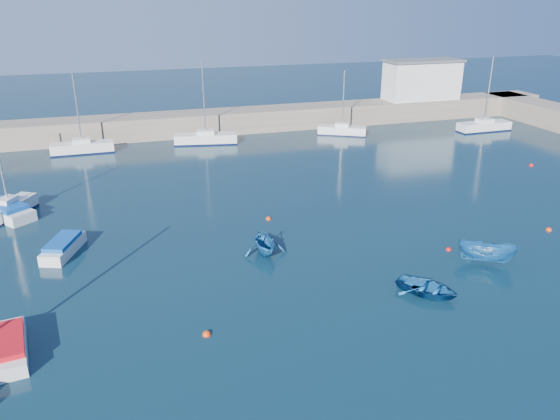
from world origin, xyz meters
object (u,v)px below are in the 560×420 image
object	(u,v)px
sailboat_3	(9,209)
motorboat_2	(4,210)
sailboat_8	(484,126)
motorboat_0	(9,347)
sailboat_5	(82,147)
harbor_office	(422,81)
dinghy_left	(264,242)
dinghy_right	(487,253)
sailboat_7	(342,130)
sailboat_6	(206,138)
motorboat_1	(63,247)
dinghy_center	(427,288)

from	to	relation	value
sailboat_3	motorboat_2	size ratio (longest dim) A/B	1.25
sailboat_8	motorboat_0	bearing A→B (deg)	121.60
sailboat_5	motorboat_2	distance (m)	18.21
sailboat_8	motorboat_2	distance (m)	54.87
harbor_office	sailboat_8	distance (m)	11.01
motorboat_2	dinghy_left	bearing A→B (deg)	-73.84
dinghy_right	sailboat_5	bearing A→B (deg)	73.74
sailboat_7	dinghy_right	world-z (taller)	sailboat_7
dinghy_left	motorboat_2	bearing A→B (deg)	145.34
harbor_office	dinghy_left	bearing A→B (deg)	-132.81
sailboat_5	sailboat_8	xyz separation A→B (m)	(47.89, -4.23, -0.02)
dinghy_left	dinghy_right	bearing A→B (deg)	-22.29
sailboat_8	dinghy_left	bearing A→B (deg)	124.23
sailboat_6	sailboat_8	bearing A→B (deg)	-86.23
harbor_office	sailboat_5	world-z (taller)	sailboat_5
sailboat_6	dinghy_right	size ratio (longest dim) A/B	2.57
dinghy_right	harbor_office	bearing A→B (deg)	12.83
motorboat_1	motorboat_2	bearing A→B (deg)	140.76
sailboat_3	motorboat_1	bearing A→B (deg)	-31.91
sailboat_5	motorboat_1	size ratio (longest dim) A/B	1.96
harbor_office	dinghy_right	bearing A→B (deg)	-115.27
dinghy_center	sailboat_5	bearing A→B (deg)	80.09
sailboat_6	sailboat_7	distance (m)	16.61
motorboat_2	dinghy_right	world-z (taller)	dinghy_right
sailboat_3	sailboat_6	size ratio (longest dim) A/B	0.75
sailboat_8	dinghy_left	distance (m)	43.95
harbor_office	motorboat_0	xyz separation A→B (m)	(-46.69, -41.62, -4.64)
sailboat_6	motorboat_0	world-z (taller)	sailboat_6
dinghy_center	dinghy_right	world-z (taller)	dinghy_right
sailboat_8	motorboat_0	distance (m)	59.88
dinghy_left	dinghy_right	size ratio (longest dim) A/B	0.89
motorboat_0	motorboat_2	distance (m)	19.32
harbor_office	sailboat_3	world-z (taller)	harbor_office
dinghy_center	motorboat_2	bearing A→B (deg)	103.72
sailboat_5	motorboat_0	size ratio (longest dim) A/B	1.91
sailboat_7	dinghy_left	xyz separation A→B (m)	(-18.02, -28.72, 0.25)
dinghy_right	motorboat_1	bearing A→B (deg)	107.90
sailboat_6	motorboat_2	size ratio (longest dim) A/B	1.66
sailboat_8	dinghy_center	world-z (taller)	sailboat_8
motorboat_0	dinghy_right	distance (m)	27.74
sailboat_6	sailboat_7	bearing A→B (deg)	-82.26
harbor_office	motorboat_2	size ratio (longest dim) A/B	1.79
sailboat_8	motorboat_2	world-z (taller)	sailboat_8
sailboat_5	sailboat_6	world-z (taller)	sailboat_6
sailboat_3	motorboat_0	world-z (taller)	sailboat_3
harbor_office	sailboat_5	size ratio (longest dim) A/B	1.16
harbor_office	sailboat_6	bearing A→B (deg)	-170.58
sailboat_3	dinghy_left	size ratio (longest dim) A/B	2.18
sailboat_3	sailboat_6	distance (m)	25.37
sailboat_6	sailboat_7	world-z (taller)	sailboat_6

